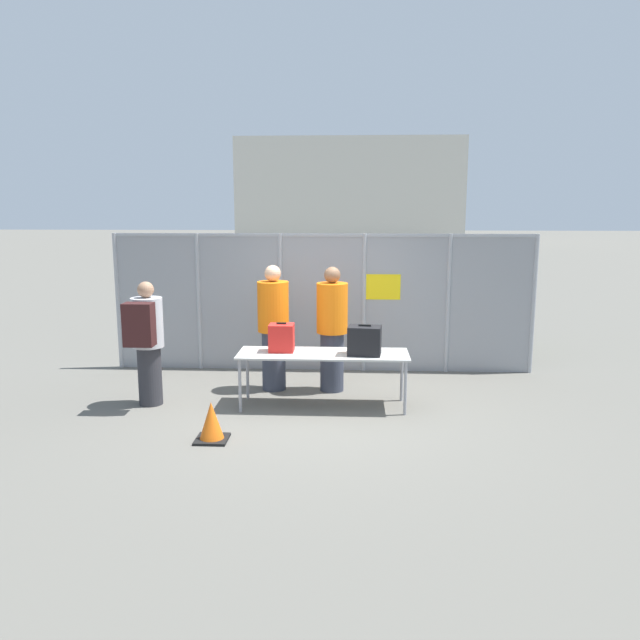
# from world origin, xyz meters

# --- Properties ---
(ground_plane) EXTENTS (120.00, 120.00, 0.00)m
(ground_plane) POSITION_xyz_m (0.00, 0.00, 0.00)
(ground_plane) COLOR #605E56
(fence_section) EXTENTS (6.68, 0.07, 2.19)m
(fence_section) POSITION_xyz_m (0.01, 2.01, 1.14)
(fence_section) COLOR #9EA0A5
(fence_section) RESTS_ON ground_plane
(inspection_table) EXTENTS (2.22, 0.71, 0.72)m
(inspection_table) POSITION_xyz_m (0.10, 0.14, 0.67)
(inspection_table) COLOR #B2B2AD
(inspection_table) RESTS_ON ground_plane
(suitcase_red) EXTENTS (0.32, 0.27, 0.39)m
(suitcase_red) POSITION_xyz_m (-0.45, 0.21, 0.91)
(suitcase_red) COLOR red
(suitcase_red) RESTS_ON inspection_table
(suitcase_black) EXTENTS (0.45, 0.35, 0.40)m
(suitcase_black) POSITION_xyz_m (0.64, 0.07, 0.91)
(suitcase_black) COLOR black
(suitcase_black) RESTS_ON inspection_table
(traveler_hooded) EXTENTS (0.41, 0.63, 1.65)m
(traveler_hooded) POSITION_xyz_m (-2.20, 0.05, 0.91)
(traveler_hooded) COLOR #2D2D33
(traveler_hooded) RESTS_ON ground_plane
(security_worker_near) EXTENTS (0.44, 0.44, 1.78)m
(security_worker_near) POSITION_xyz_m (0.20, 0.88, 0.92)
(security_worker_near) COLOR #383D4C
(security_worker_near) RESTS_ON ground_plane
(security_worker_far) EXTENTS (0.44, 0.44, 1.80)m
(security_worker_far) POSITION_xyz_m (-0.64, 0.89, 0.93)
(security_worker_far) COLOR #383D4C
(security_worker_far) RESTS_ON ground_plane
(utility_trailer) EXTENTS (3.47, 2.09, 0.77)m
(utility_trailer) POSITION_xyz_m (2.00, 3.97, 0.44)
(utility_trailer) COLOR #4C6B47
(utility_trailer) RESTS_ON ground_plane
(distant_hangar) EXTENTS (16.11, 9.42, 7.34)m
(distant_hangar) POSITION_xyz_m (0.21, 40.98, 3.67)
(distant_hangar) COLOR beige
(distant_hangar) RESTS_ON ground_plane
(traffic_cone) EXTENTS (0.36, 0.36, 0.45)m
(traffic_cone) POSITION_xyz_m (-1.09, -1.15, 0.21)
(traffic_cone) COLOR black
(traffic_cone) RESTS_ON ground_plane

